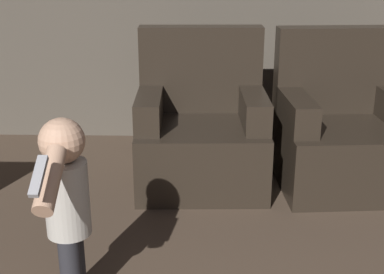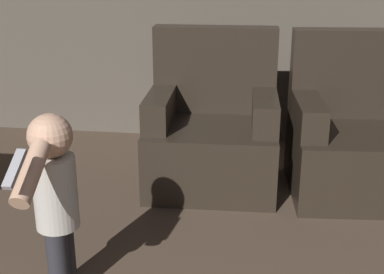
# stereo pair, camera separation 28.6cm
# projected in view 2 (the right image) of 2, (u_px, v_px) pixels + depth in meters

# --- Properties ---
(armchair_left) EXTENTS (0.87, 0.79, 1.02)m
(armchair_left) POSITION_uv_depth(u_px,v_px,m) (212.00, 133.00, 3.59)
(armchair_left) COLOR black
(armchair_left) RESTS_ON ground_plane
(armchair_right) EXTENTS (0.90, 0.82, 1.02)m
(armchair_right) POSITION_uv_depth(u_px,v_px,m) (357.00, 139.00, 3.47)
(armchair_right) COLOR black
(armchair_right) RESTS_ON ground_plane
(person_toddler) EXTENTS (0.19, 0.60, 0.88)m
(person_toddler) POSITION_uv_depth(u_px,v_px,m) (55.00, 193.00, 2.34)
(person_toddler) COLOR #28282D
(person_toddler) RESTS_ON ground_plane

